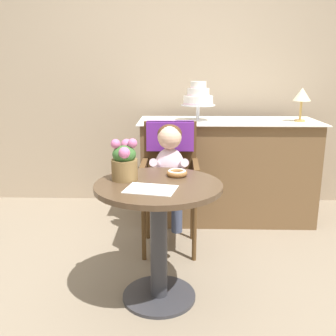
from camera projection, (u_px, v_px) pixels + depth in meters
ground_plane at (159, 297)px, 2.32m from camera, size 8.00×8.00×0.00m
back_wall at (167, 67)px, 3.77m from camera, size 4.80×0.10×2.70m
cafe_table at (159, 219)px, 2.19m from camera, size 0.72×0.72×0.72m
wicker_chair at (170, 165)px, 2.88m from camera, size 0.42×0.45×0.95m
seated_child at (169, 165)px, 2.72m from camera, size 0.27×0.32×0.73m
paper_napkin at (151, 189)px, 2.03m from camera, size 0.30×0.24×0.00m
donut_front at (177, 173)px, 2.28m from camera, size 0.12×0.12×0.04m
flower_vase at (125, 161)px, 2.18m from camera, size 0.15×0.17×0.24m
display_counter at (227, 170)px, 3.45m from camera, size 1.56×0.62×0.90m
tiered_cake_stand at (198, 98)px, 3.29m from camera, size 0.30×0.30×0.33m
table_lamp at (302, 96)px, 3.23m from camera, size 0.15×0.15×0.28m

